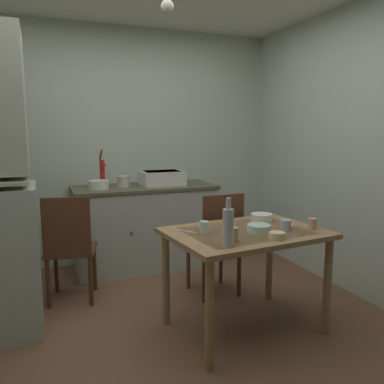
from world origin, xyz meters
name	(u,v)px	position (x,y,z in m)	size (l,w,h in m)	color
ground_plane	(176,333)	(0.00, 0.00, 0.00)	(4.58, 4.58, 0.00)	brown
wall_back	(121,147)	(0.00, 1.84, 1.27)	(3.53, 0.10, 2.55)	silver
wall_right	(374,152)	(1.76, 0.00, 1.27)	(0.10, 3.68, 2.55)	silver
counter_cabinet	(145,226)	(0.17, 1.47, 0.44)	(1.47, 0.64, 0.88)	#ABB2A8
sink_basin	(162,178)	(0.36, 1.47, 0.95)	(0.44, 0.34, 0.15)	white
hand_pump	(102,171)	(-0.26, 1.51, 1.05)	(0.05, 0.27, 0.39)	#B21E19
mixing_bowl_counter	(99,185)	(-0.31, 1.42, 0.92)	(0.20, 0.20, 0.09)	white
stoneware_crock	(123,181)	(-0.05, 1.48, 0.93)	(0.13, 0.13, 0.11)	beige
dining_table	(246,244)	(0.50, -0.11, 0.64)	(1.16, 0.88, 0.74)	#9E764E
chair_far_side	(217,241)	(0.56, 0.51, 0.49)	(0.42, 0.42, 0.92)	#503123
chair_by_counter	(70,246)	(-0.65, 0.82, 0.49)	(0.48, 0.48, 0.93)	#522C1C
serving_bowl_wide	(259,229)	(0.56, -0.19, 0.77)	(0.17, 0.17, 0.06)	#ADD1C1
soup_bowl_small	(262,217)	(0.77, 0.11, 0.77)	(0.17, 0.17, 0.06)	white
sauce_dish	(277,236)	(0.58, -0.38, 0.77)	(0.11, 0.11, 0.05)	beige
mug_dark	(312,224)	(0.97, -0.24, 0.78)	(0.06, 0.06, 0.08)	tan
mug_tall	(204,227)	(0.20, -0.06, 0.79)	(0.07, 0.07, 0.08)	#ADD1C1
teacup_cream	(286,225)	(0.78, -0.18, 0.78)	(0.08, 0.08, 0.07)	#9EB2C6
teacup_mint	(233,234)	(0.30, -0.31, 0.79)	(0.07, 0.07, 0.09)	tan
glass_bottle	(228,226)	(0.21, -0.40, 0.87)	(0.07, 0.07, 0.30)	#B7BCC1
table_knife	(184,231)	(0.08, 0.04, 0.75)	(0.21, 0.02, 0.01)	silver
teaspoon_near_bowl	(230,221)	(0.52, 0.18, 0.75)	(0.15, 0.02, 0.01)	beige
teaspoon_by_cup	(290,224)	(0.90, -0.08, 0.75)	(0.15, 0.02, 0.01)	beige
pendant_bulb	(167,6)	(-0.04, 0.01, 2.23)	(0.08, 0.08, 0.08)	#F9EFCC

